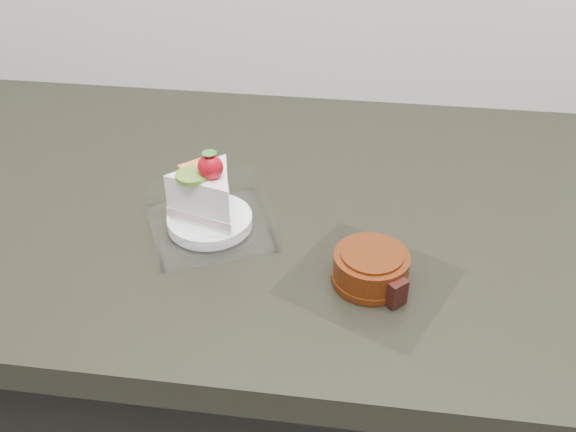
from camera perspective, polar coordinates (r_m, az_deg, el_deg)
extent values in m
cube|color=black|center=(1.18, 7.99, -18.31)|extent=(2.00, 0.60, 0.86)
cube|color=black|center=(0.86, 10.43, -0.34)|extent=(2.04, 0.64, 0.04)
cube|color=white|center=(0.80, -6.91, -0.94)|extent=(0.19, 0.19, 0.00)
cylinder|color=white|center=(0.80, -6.96, -0.42)|extent=(0.10, 0.10, 0.01)
ellipsoid|color=red|center=(0.74, -6.91, 4.33)|extent=(0.03, 0.03, 0.03)
cone|color=#2D7223|center=(0.74, -6.99, 5.34)|extent=(0.02, 0.02, 0.01)
cylinder|color=olive|center=(0.75, -8.56, 3.58)|extent=(0.04, 0.04, 0.00)
cube|color=orange|center=(0.77, -7.93, 4.59)|extent=(0.05, 0.04, 0.00)
cube|color=white|center=(0.73, 7.26, -5.70)|extent=(0.22, 0.21, 0.00)
cylinder|color=#5C250B|center=(0.71, 7.37, -4.59)|extent=(0.10, 0.10, 0.04)
cylinder|color=#5C250B|center=(0.72, 7.29, -5.41)|extent=(0.11, 0.11, 0.01)
cylinder|color=#5C250B|center=(0.70, 7.49, -3.39)|extent=(0.08, 0.08, 0.00)
cube|color=black|center=(0.69, 9.36, -6.53)|extent=(0.03, 0.03, 0.03)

